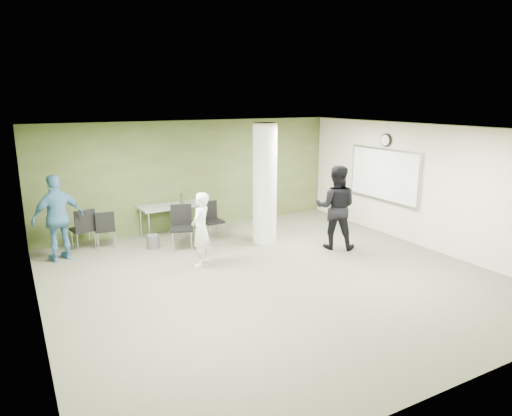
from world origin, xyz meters
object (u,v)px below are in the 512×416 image
folding_table (173,207)px  man_blue (58,218)px  man_black (336,207)px  chair_back_left (84,226)px  woman_white (201,229)px

folding_table → man_blue: bearing=-172.5°
man_blue → folding_table: bearing=175.3°
folding_table → man_black: man_black is taller
folding_table → chair_back_left: (-2.14, -0.14, -0.17)m
man_blue → chair_back_left: bearing=-158.4°
woman_white → man_black: size_ratio=0.80×
chair_back_left → man_black: 5.67m
chair_back_left → woman_white: 2.91m
folding_table → woman_white: woman_white is taller
man_blue → woman_white: bearing=128.5°
man_black → woman_white: bearing=32.5°
woman_white → chair_back_left: bearing=-91.1°
man_black → man_blue: man_black is taller
folding_table → man_blue: (-2.68, -0.57, 0.19)m
woman_white → man_blue: bearing=-78.0°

